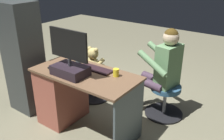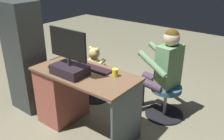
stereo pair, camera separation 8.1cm
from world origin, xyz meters
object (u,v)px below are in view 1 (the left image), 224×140
(monitor, at_px, (70,63))
(teddy_bear, at_px, (94,60))
(desk, at_px, (67,92))
(cup, at_px, (116,73))
(keyboard, at_px, (96,69))
(tv_remote, at_px, (54,66))
(visitor_chair, at_px, (165,99))
(person, at_px, (162,66))
(office_chair_teddy, at_px, (94,83))
(computer_mouse, at_px, (78,62))

(monitor, distance_m, teddy_bear, 0.91)
(desk, relative_size, cup, 14.33)
(keyboard, relative_size, teddy_bear, 1.13)
(tv_remote, bearing_deg, visitor_chair, -134.39)
(tv_remote, bearing_deg, person, -132.60)
(keyboard, xyz_separation_m, tv_remote, (0.45, 0.23, -0.00))
(monitor, height_order, person, monitor)
(tv_remote, relative_size, office_chair_teddy, 0.32)
(computer_mouse, bearing_deg, keyboard, 176.71)
(keyboard, relative_size, tv_remote, 2.80)
(keyboard, distance_m, tv_remote, 0.50)
(desk, relative_size, keyboard, 2.94)
(monitor, bearing_deg, tv_remote, -7.09)
(cup, distance_m, office_chair_teddy, 1.07)
(teddy_bear, xyz_separation_m, person, (-0.97, -0.17, 0.09))
(person, bearing_deg, cup, 73.13)
(monitor, relative_size, office_chair_teddy, 1.08)
(visitor_chair, bearing_deg, tv_remote, 42.40)
(keyboard, distance_m, office_chair_teddy, 0.87)
(office_chair_teddy, bearing_deg, tv_remote, 91.84)
(desk, height_order, keyboard, keyboard)
(monitor, relative_size, computer_mouse, 5.34)
(teddy_bear, bearing_deg, office_chair_teddy, 90.00)
(monitor, distance_m, person, 1.18)
(computer_mouse, xyz_separation_m, office_chair_teddy, (0.18, -0.49, -0.53))
(desk, distance_m, office_chair_teddy, 0.67)
(desk, relative_size, computer_mouse, 12.86)
(teddy_bear, height_order, visitor_chair, teddy_bear)
(visitor_chair, distance_m, person, 0.46)
(keyboard, bearing_deg, visitor_chair, -129.20)
(monitor, xyz_separation_m, visitor_chair, (-0.72, -0.98, -0.66))
(keyboard, distance_m, computer_mouse, 0.29)
(cup, bearing_deg, monitor, 31.51)
(desk, relative_size, office_chair_teddy, 2.61)
(desk, bearing_deg, visitor_chair, -138.02)
(desk, height_order, cup, cup)
(teddy_bear, bearing_deg, visitor_chair, -169.85)
(desk, distance_m, tv_remote, 0.38)
(monitor, xyz_separation_m, teddy_bear, (0.34, -0.79, -0.30))
(computer_mouse, height_order, tv_remote, computer_mouse)
(tv_remote, bearing_deg, computer_mouse, -119.47)
(tv_remote, xyz_separation_m, person, (-0.95, -0.92, -0.08))
(computer_mouse, relative_size, person, 0.08)
(computer_mouse, relative_size, teddy_bear, 0.26)
(computer_mouse, xyz_separation_m, tv_remote, (0.16, 0.24, -0.01))
(cup, bearing_deg, computer_mouse, -2.05)
(visitor_chair, bearing_deg, desk, 41.98)
(tv_remote, bearing_deg, office_chair_teddy, -84.95)
(computer_mouse, relative_size, office_chair_teddy, 0.20)
(computer_mouse, relative_size, tv_remote, 0.64)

